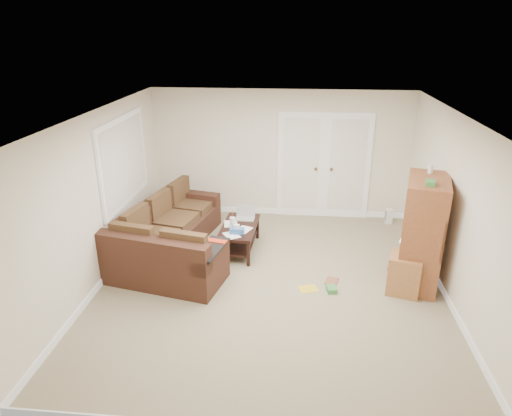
# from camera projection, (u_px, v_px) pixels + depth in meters

# --- Properties ---
(floor) EXTENTS (5.50, 5.50, 0.00)m
(floor) POSITION_uv_depth(u_px,v_px,m) (270.00, 283.00, 6.83)
(floor) COLOR gray
(floor) RESTS_ON ground
(ceiling) EXTENTS (5.00, 5.50, 0.02)m
(ceiling) POSITION_uv_depth(u_px,v_px,m) (272.00, 116.00, 5.90)
(ceiling) COLOR white
(ceiling) RESTS_ON wall_back
(wall_left) EXTENTS (0.02, 5.50, 2.50)m
(wall_left) POSITION_uv_depth(u_px,v_px,m) (99.00, 200.00, 6.58)
(wall_left) COLOR silver
(wall_left) RESTS_ON floor
(wall_right) EXTENTS (0.02, 5.50, 2.50)m
(wall_right) POSITION_uv_depth(u_px,v_px,m) (456.00, 212.00, 6.14)
(wall_right) COLOR silver
(wall_right) RESTS_ON floor
(wall_back) EXTENTS (5.00, 0.02, 2.50)m
(wall_back) POSITION_uv_depth(u_px,v_px,m) (280.00, 154.00, 8.90)
(wall_back) COLOR silver
(wall_back) RESTS_ON floor
(wall_front) EXTENTS (5.00, 0.02, 2.50)m
(wall_front) POSITION_uv_depth(u_px,v_px,m) (250.00, 325.00, 3.82)
(wall_front) COLOR silver
(wall_front) RESTS_ON floor
(baseboards) EXTENTS (5.00, 5.50, 0.10)m
(baseboards) POSITION_uv_depth(u_px,v_px,m) (270.00, 280.00, 6.81)
(baseboards) COLOR silver
(baseboards) RESTS_ON floor
(french_doors) EXTENTS (1.80, 0.05, 2.13)m
(french_doors) POSITION_uv_depth(u_px,v_px,m) (324.00, 167.00, 8.88)
(french_doors) COLOR silver
(french_doors) RESTS_ON floor
(window_left) EXTENTS (0.05, 1.92, 1.42)m
(window_left) POSITION_uv_depth(u_px,v_px,m) (124.00, 161.00, 7.39)
(window_left) COLOR silver
(window_left) RESTS_ON wall_left
(sectional_sofa) EXTENTS (1.93, 3.00, 0.83)m
(sectional_sofa) POSITION_uv_depth(u_px,v_px,m) (169.00, 241.00, 7.44)
(sectional_sofa) COLOR #412419
(sectional_sofa) RESTS_ON floor
(coffee_table) EXTENTS (0.62, 1.15, 0.77)m
(coffee_table) POSITION_uv_depth(u_px,v_px,m) (240.00, 236.00, 7.75)
(coffee_table) COLOR black
(coffee_table) RESTS_ON floor
(tv_armoire) EXTENTS (0.78, 1.12, 1.74)m
(tv_armoire) POSITION_uv_depth(u_px,v_px,m) (422.00, 232.00, 6.58)
(tv_armoire) COLOR brown
(tv_armoire) RESTS_ON floor
(side_cabinet) EXTENTS (0.55, 0.55, 0.94)m
(side_cabinet) POSITION_uv_depth(u_px,v_px,m) (405.00, 271.00, 6.50)
(side_cabinet) COLOR #A9703E
(side_cabinet) RESTS_ON floor
(space_heater) EXTENTS (0.14, 0.12, 0.29)m
(space_heater) POSITION_uv_depth(u_px,v_px,m) (389.00, 216.00, 8.85)
(space_heater) COLOR white
(space_heater) RESTS_ON floor
(floor_magazine) EXTENTS (0.33, 0.29, 0.01)m
(floor_magazine) POSITION_uv_depth(u_px,v_px,m) (308.00, 289.00, 6.67)
(floor_magazine) COLOR gold
(floor_magazine) RESTS_ON floor
(floor_greenbox) EXTENTS (0.16, 0.20, 0.07)m
(floor_greenbox) POSITION_uv_depth(u_px,v_px,m) (331.00, 289.00, 6.61)
(floor_greenbox) COLOR #3D863F
(floor_greenbox) RESTS_ON floor
(floor_book) EXTENTS (0.23, 0.28, 0.02)m
(floor_book) POSITION_uv_depth(u_px,v_px,m) (326.00, 280.00, 6.89)
(floor_book) COLOR brown
(floor_book) RESTS_ON floor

